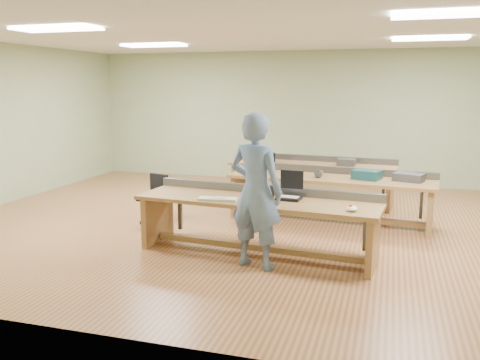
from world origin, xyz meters
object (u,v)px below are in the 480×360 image
Objects in this scene: workbench_front at (258,212)px; parts_bin_teal at (367,175)px; parts_bin_grey at (409,177)px; laptop_base at (289,198)px; person at (256,191)px; mug at (318,175)px; task_chair at (154,205)px; camera_bag at (264,191)px; workbench_back at (312,173)px; workbench_mid at (330,188)px; drinks_can at (321,174)px.

workbench_front is 2.29m from parts_bin_teal.
parts_bin_grey is (1.92, 1.89, 0.25)m from workbench_front.
person is at bearing -113.43° from laptop_base.
mug is at bearing 78.26° from workbench_front.
task_chair is at bearing -167.68° from parts_bin_grey.
task_chair is at bearing -20.08° from person.
laptop_base is at bearing -103.12° from person.
workbench_back is at bearing 106.88° from camera_bag.
workbench_front reaches higher than laptop_base.
task_chair is 3.45m from parts_bin_teal.
task_chair is 1.90× the size of parts_bin_teal.
workbench_mid is at bearing 85.55° from laptop_base.
parts_bin_teal is (1.08, -1.39, 0.26)m from workbench_back.
person is at bearing -65.22° from camera_bag.
workbench_back is (-0.51, 1.34, -0.00)m from workbench_mid.
person is 0.65m from laptop_base.
workbench_mid is 10.94× the size of laptop_base.
task_chair is at bearing 158.15° from workbench_front.
camera_bag is 0.57× the size of parts_bin_teal.
parts_bin_teal is (1.30, 1.87, 0.26)m from workbench_front.
drinks_can reaches higher than mug.
person reaches higher than workbench_mid.
workbench_mid is 1.23m from parts_bin_grey.
parts_bin_grey reaches higher than laptop_base.
parts_bin_grey is 3.40× the size of mug.
workbench_front is at bearing -12.08° from task_chair.
person is 2.64m from parts_bin_teal.
workbench_back is 24.62× the size of mug.
workbench_mid is 30.42× the size of drinks_can.
drinks_can is at bearing -174.06° from parts_bin_teal.
task_chair is at bearing -163.57° from drinks_can.
drinks_can is at bearing -175.98° from parts_bin_grey.
person is at bearing -98.93° from workbench_mid.
drinks_can is at bearing -70.92° from workbench_back.
mug is (0.54, 1.77, 0.24)m from workbench_front.
camera_bag is at bearing -125.19° from parts_bin_teal.
camera_bag reaches higher than workbench_front.
laptop_base is 0.39× the size of task_chair.
workbench_mid is at bearing 178.43° from parts_bin_grey.
parts_bin_teal is (0.89, 1.81, 0.06)m from laptop_base.
person is at bearing -20.68° from task_chair.
laptop_base is at bearing -94.25° from workbench_mid.
camera_bag is 2.12× the size of drinks_can.
workbench_mid is at bearing 42.15° from drinks_can.
workbench_front is at bearing -97.08° from camera_bag.
workbench_back is 3.77m from person.
parts_bin_teal is 0.94× the size of parts_bin_grey.
workbench_front is at bearing -62.51° from person.
parts_bin_teal reaches higher than parts_bin_grey.
drinks_can is at bearing 92.39° from camera_bag.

